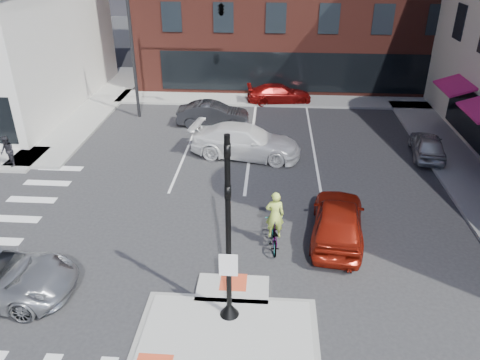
# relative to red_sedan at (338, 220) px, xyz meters

# --- Properties ---
(ground) EXTENTS (120.00, 120.00, 0.00)m
(ground) POSITION_rel_red_sedan_xyz_m (-3.78, -4.97, -0.82)
(ground) COLOR #28282B
(ground) RESTS_ON ground
(refuge_island) EXTENTS (5.40, 4.65, 0.13)m
(refuge_island) POSITION_rel_red_sedan_xyz_m (-3.78, -5.23, -0.77)
(refuge_island) COLOR gray
(refuge_island) RESTS_ON ground
(sidewalk_e) EXTENTS (3.00, 24.00, 0.15)m
(sidewalk_e) POSITION_rel_red_sedan_xyz_m (7.02, 5.03, -0.75)
(sidewalk_e) COLOR gray
(sidewalk_e) RESTS_ON ground
(sidewalk_n) EXTENTS (26.00, 3.00, 0.15)m
(sidewalk_n) POSITION_rel_red_sedan_xyz_m (-0.78, 17.03, -0.75)
(sidewalk_n) COLOR gray
(sidewalk_n) RESTS_ON ground
(signal_pole) EXTENTS (0.60, 0.60, 5.98)m
(signal_pole) POSITION_rel_red_sedan_xyz_m (-3.78, -4.58, 1.54)
(signal_pole) COLOR black
(signal_pole) RESTS_ON refuge_island
(mast_arm_signal) EXTENTS (6.10, 2.24, 8.00)m
(mast_arm_signal) POSITION_rel_red_sedan_xyz_m (-7.26, 13.03, 5.39)
(mast_arm_signal) COLOR black
(mast_arm_signal) RESTS_ON ground
(red_sedan) EXTENTS (2.54, 5.03, 1.64)m
(red_sedan) POSITION_rel_red_sedan_xyz_m (0.00, 0.00, 0.00)
(red_sedan) COLOR maroon
(red_sedan) RESTS_ON ground
(white_pickup) EXTENTS (6.12, 3.30, 1.69)m
(white_pickup) POSITION_rel_red_sedan_xyz_m (-3.99, 7.39, 0.02)
(white_pickup) COLOR white
(white_pickup) RESTS_ON ground
(bg_car_dark) EXTENTS (4.40, 1.58, 1.44)m
(bg_car_dark) POSITION_rel_red_sedan_xyz_m (-6.28, 11.82, -0.10)
(bg_car_dark) COLOR #242529
(bg_car_dark) RESTS_ON ground
(bg_car_silver) EXTENTS (2.02, 3.99, 1.30)m
(bg_car_silver) POSITION_rel_red_sedan_xyz_m (5.64, 8.03, -0.17)
(bg_car_silver) COLOR silver
(bg_car_silver) RESTS_ON ground
(bg_car_red) EXTENTS (4.67, 2.36, 1.30)m
(bg_car_red) POSITION_rel_red_sedan_xyz_m (-2.18, 16.53, -0.17)
(bg_car_red) COLOR maroon
(bg_car_red) RESTS_ON ground
(cyclist) EXTENTS (0.76, 1.91, 2.34)m
(cyclist) POSITION_rel_red_sedan_xyz_m (-2.44, -0.73, -0.03)
(cyclist) COLOR #3F3F44
(cyclist) RESTS_ON ground
(pedestrian_a) EXTENTS (0.97, 0.97, 1.59)m
(pedestrian_a) POSITION_rel_red_sedan_xyz_m (-15.78, 5.03, 0.12)
(pedestrian_a) COLOR black
(pedestrian_a) RESTS_ON sidewalk_nw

